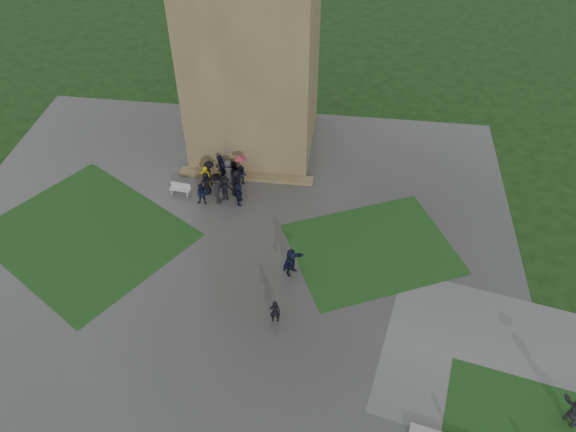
# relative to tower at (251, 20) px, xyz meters

# --- Properties ---
(ground) EXTENTS (120.00, 120.00, 0.00)m
(ground) POSITION_rel_tower_xyz_m (0.00, -15.00, -9.00)
(ground) COLOR black
(plaza) EXTENTS (34.00, 34.00, 0.02)m
(plaza) POSITION_rel_tower_xyz_m (0.00, -13.00, -8.99)
(plaza) COLOR #363634
(plaza) RESTS_ON ground
(lawn_inset_left) EXTENTS (14.10, 13.46, 0.01)m
(lawn_inset_left) POSITION_rel_tower_xyz_m (-8.50, -11.00, -8.97)
(lawn_inset_left) COLOR #143613
(lawn_inset_left) RESTS_ON plaza
(lawn_inset_right) EXTENTS (11.12, 10.15, 0.01)m
(lawn_inset_right) POSITION_rel_tower_xyz_m (8.50, -10.00, -8.97)
(lawn_inset_right) COLOR #143613
(lawn_inset_right) RESTS_ON plaza
(tower) EXTENTS (8.00, 8.00, 18.00)m
(tower) POSITION_rel_tower_xyz_m (0.00, 0.00, 0.00)
(tower) COLOR brown
(tower) RESTS_ON ground
(tower_plinth) EXTENTS (9.00, 0.80, 0.22)m
(tower_plinth) POSITION_rel_tower_xyz_m (0.00, -4.40, -8.87)
(tower_plinth) COLOR brown
(tower_plinth) RESTS_ON plaza
(bench) EXTENTS (1.37, 0.56, 0.77)m
(bench) POSITION_rel_tower_xyz_m (-3.87, -6.57, -8.58)
(bench) COLOR #B2B3AE
(bench) RESTS_ON plaza
(visitor_cluster) EXTENTS (3.24, 3.48, 2.65)m
(visitor_cluster) POSITION_rel_tower_xyz_m (-1.09, -5.94, -7.96)
(visitor_cluster) COLOR black
(visitor_cluster) RESTS_ON plaza
(pedestrian_mid) EXTENTS (1.38, 1.69, 1.76)m
(pedestrian_mid) POSITION_rel_tower_xyz_m (4.06, -12.42, -8.10)
(pedestrian_mid) COLOR black
(pedestrian_mid) RESTS_ON plaza
(pedestrian_near) EXTENTS (0.59, 0.42, 1.51)m
(pedestrian_near) POSITION_rel_tower_xyz_m (3.64, -15.80, -8.22)
(pedestrian_near) COLOR black
(pedestrian_near) RESTS_ON plaza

